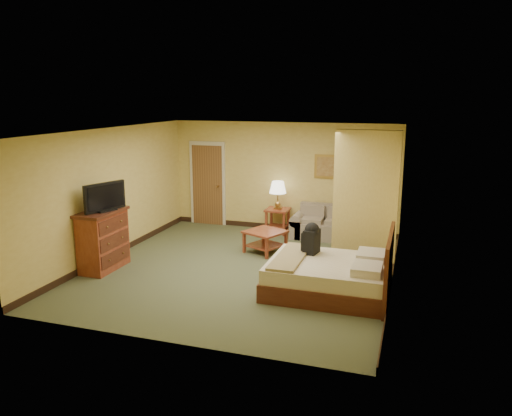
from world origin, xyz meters
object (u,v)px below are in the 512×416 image
at_px(loveseat, 325,228).
at_px(coffee_table, 265,237).
at_px(bed, 332,276).
at_px(dresser, 103,240).

distance_m(loveseat, coffee_table, 1.75).
bearing_deg(bed, dresser, -178.06).
distance_m(coffee_table, dresser, 3.23).
relative_size(loveseat, bed, 0.76).
distance_m(dresser, bed, 4.31).
relative_size(coffee_table, dresser, 0.84).
bearing_deg(loveseat, coffee_table, -124.74).
bearing_deg(bed, coffee_table, 133.94).
distance_m(loveseat, dresser, 4.92).
relative_size(coffee_table, bed, 0.48).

